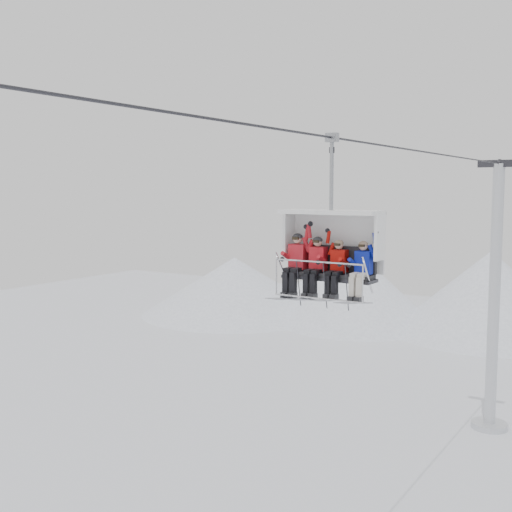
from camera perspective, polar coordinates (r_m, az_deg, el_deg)
The scene contains 7 objects.
lift_tower_right at distance 34.15m, azimuth 20.36°, elevation -5.02°, with size 2.00×1.80×13.48m.
haul_cable at distance 12.93m, azimuth -0.00°, elevation 11.51°, with size 0.06×0.06×50.00m, color #2B2A2F.
chairlift_carrier at distance 16.04m, azimuth 6.86°, elevation 1.10°, with size 2.52×1.17×3.98m.
skier_far_left at distance 16.22m, azimuth 3.58°, elevation -0.49°, with size 0.43×1.69×1.70m.
skier_center_left at distance 15.95m, azimuth 5.36°, elevation -0.72°, with size 0.40×1.69×1.61m.
skier_center_right at distance 15.69m, azimuth 7.22°, elevation -0.94°, with size 0.38×1.69×1.52m.
skier_far_right at distance 15.43m, azimuth 9.36°, elevation -1.09°, with size 0.38×1.69×1.52m.
Camera 1 is at (6.92, -10.84, 12.04)m, focal length 45.00 mm.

